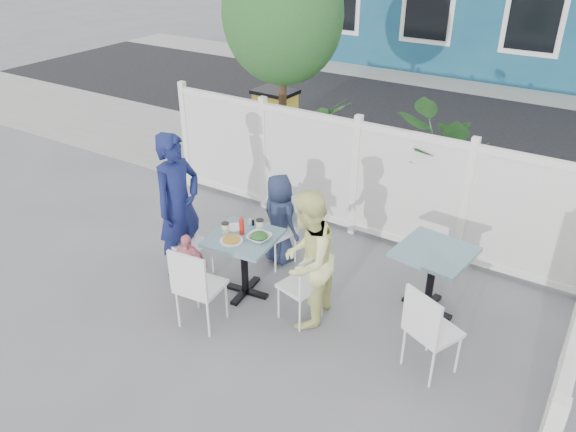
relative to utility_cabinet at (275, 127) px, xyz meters
The scene contains 29 objects.
ground 4.60m from the utility_cabinet, 61.21° to the right, with size 80.00×80.00×0.00m, color slate.
near_sidewalk 2.29m from the utility_cabinet, ahead, with size 24.00×2.60×0.01m, color gray.
street 4.18m from the utility_cabinet, 57.87° to the left, with size 24.00×5.00×0.01m, color black.
far_sidewalk 6.98m from the utility_cabinet, 71.58° to the left, with size 24.00×1.60×0.01m, color gray.
fence_back 2.81m from the utility_cabinet, 34.85° to the right, with size 5.86×0.08×1.60m.
fence_right 6.21m from the utility_cabinet, 33.19° to the right, with size 0.08×3.66×1.60m.
tree 2.20m from the utility_cabinet, 49.50° to the right, with size 1.80×1.62×3.59m.
utility_cabinet is the anchor object (origin of this frame).
potted_shrub_a 1.74m from the utility_cabinet, 31.27° to the right, with size 0.88×0.88×1.56m, color #204F26.
potted_shrub_b 3.62m from the utility_cabinet, 16.11° to the right, with size 1.61×1.39×1.78m, color #204F26.
main_table 3.97m from the utility_cabinet, 61.96° to the right, with size 0.79×0.79×0.76m.
spare_table 4.63m from the utility_cabinet, 35.63° to the right, with size 0.83×0.83×0.78m.
chair_left 3.68m from the utility_cabinet, 73.47° to the right, with size 0.40×0.41×0.85m.
chair_right 4.48m from the utility_cabinet, 52.83° to the right, with size 0.46×0.47×0.87m.
chair_back 3.25m from the utility_cabinet, 55.77° to the right, with size 0.50×0.49×0.90m.
chair_near 4.62m from the utility_cabinet, 67.04° to the right, with size 0.48×0.47×0.97m.
chair_spare 5.44m from the utility_cabinet, 41.86° to the right, with size 0.56×0.56×0.95m.
man 3.65m from the utility_cabinet, 74.92° to the right, with size 0.65×0.43×1.78m, color #151C52.
woman 4.46m from the utility_cabinet, 52.65° to the right, with size 0.74×0.58×1.53m, color #F2F54E.
boy 3.24m from the utility_cabinet, 55.99° to the right, with size 0.57×0.37×1.16m, color #202A47.
toddler 4.07m from the utility_cabinet, 71.01° to the right, with size 0.46×0.19×0.78m, color pink.
plate_main 4.09m from the utility_cabinet, 63.53° to the right, with size 0.25×0.25×0.02m, color white.
plate_side 3.80m from the utility_cabinet, 63.87° to the right, with size 0.20×0.20×0.01m, color white.
salad_bowl 4.04m from the utility_cabinet, 59.35° to the right, with size 0.25×0.25×0.06m, color white.
coffee_cup_a 3.93m from the utility_cabinet, 64.92° to the right, with size 0.08×0.08×0.12m, color beige.
coffee_cup_b 3.84m from the utility_cabinet, 59.39° to the right, with size 0.09×0.09×0.13m, color beige.
ketchup_bottle 3.92m from the utility_cabinet, 62.26° to the right, with size 0.06×0.06×0.18m, color red.
salt_shaker 3.71m from the utility_cabinet, 61.29° to the right, with size 0.03×0.03×0.07m, color white.
pepper_shaker 3.72m from the utility_cabinet, 60.73° to the right, with size 0.03×0.03×0.06m, color black.
Camera 1 is at (2.90, -3.74, 3.92)m, focal length 35.00 mm.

